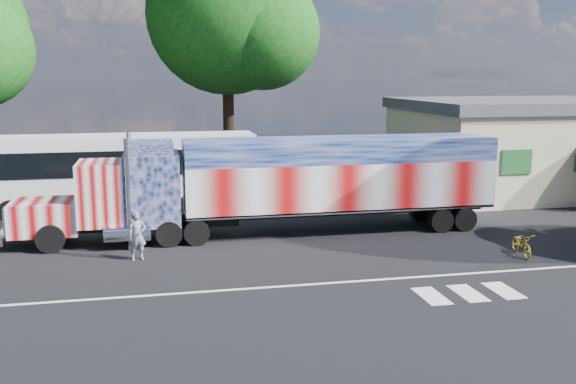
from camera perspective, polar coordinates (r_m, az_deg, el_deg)
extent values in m
plane|color=black|center=(23.57, 1.51, -5.85)|extent=(100.00, 100.00, 0.00)
cube|color=silver|center=(20.80, 3.44, -8.10)|extent=(30.00, 0.15, 0.01)
cube|color=silver|center=(20.12, 12.64, -9.00)|extent=(0.70, 1.60, 0.01)
cube|color=silver|center=(20.63, 15.71, -8.65)|extent=(0.70, 1.60, 0.01)
cube|color=silver|center=(21.19, 18.62, -8.29)|extent=(0.70, 1.60, 0.01)
cube|color=black|center=(26.38, -13.99, -2.86)|extent=(8.74, 0.97, 0.29)
cube|color=#D17A7B|center=(26.59, -20.74, -2.06)|extent=(2.52, 2.14, 1.26)
cube|color=silver|center=(26.83, -23.51, -2.15)|extent=(0.12, 1.84, 1.13)
cube|color=silver|center=(27.00, -23.81, -3.47)|extent=(0.29, 2.43, 0.35)
cube|color=#D17A7B|center=(26.17, -16.24, -0.04)|extent=(1.75, 2.43, 2.43)
cube|color=black|center=(26.17, -18.09, 0.84)|extent=(0.06, 2.04, 0.87)
cube|color=#464F7D|center=(26.07, -12.00, 0.33)|extent=(2.14, 2.43, 2.82)
cube|color=#464F7D|center=(25.84, -12.13, 3.83)|extent=(1.75, 2.33, 0.49)
cylinder|color=silver|center=(27.35, -13.83, 0.73)|extent=(0.19, 0.19, 4.27)
cylinder|color=silver|center=(24.83, -14.01, -0.25)|extent=(0.19, 0.19, 4.27)
cylinder|color=silver|center=(27.62, -13.90, -2.37)|extent=(1.75, 0.64, 0.64)
cylinder|color=silver|center=(25.17, -14.08, -3.62)|extent=(1.75, 0.64, 0.64)
cylinder|color=black|center=(25.66, -20.36, -3.92)|extent=(1.07, 0.34, 1.07)
cylinder|color=black|center=(27.71, -19.73, -2.85)|extent=(1.07, 0.34, 1.07)
cylinder|color=black|center=(25.41, -10.54, -3.64)|extent=(1.01, 0.53, 1.01)
cylinder|color=black|center=(27.40, -10.65, -2.61)|extent=(1.01, 0.53, 1.01)
cylinder|color=black|center=(25.45, -8.13, -3.54)|extent=(1.01, 0.53, 1.01)
cylinder|color=black|center=(27.43, -8.42, -2.53)|extent=(1.01, 0.53, 1.01)
cube|color=black|center=(27.39, 4.57, -1.57)|extent=(12.62, 1.07, 0.29)
cube|color=#DD7F7F|center=(27.18, 4.60, 0.73)|extent=(13.01, 2.52, 1.94)
cube|color=#445694|center=(26.97, 4.65, 3.78)|extent=(13.01, 2.52, 0.97)
cube|color=silver|center=(27.36, 4.57, -1.27)|extent=(13.01, 2.52, 0.12)
cube|color=silver|center=(29.61, 16.83, 2.07)|extent=(0.04, 2.43, 2.82)
cylinder|color=black|center=(28.02, 13.38, -2.43)|extent=(1.01, 0.53, 1.01)
cylinder|color=black|center=(29.83, 11.72, -1.58)|extent=(1.01, 0.53, 1.01)
cylinder|color=black|center=(28.49, 15.32, -2.31)|extent=(1.01, 0.53, 1.01)
cylinder|color=black|center=(30.27, 13.58, -1.48)|extent=(1.01, 0.53, 1.01)
cube|color=white|center=(31.81, -14.65, 1.54)|extent=(12.84, 2.78, 3.74)
cube|color=black|center=(31.72, -14.70, 2.78)|extent=(12.41, 2.85, 1.18)
cube|color=black|center=(32.05, -14.53, -0.91)|extent=(12.84, 2.78, 0.27)
cylinder|color=black|center=(31.35, -23.46, -1.60)|extent=(1.07, 0.32, 1.07)
cylinder|color=black|center=(33.93, -22.58, -0.68)|extent=(1.07, 0.32, 1.07)
cylinder|color=black|center=(30.73, -8.66, -1.07)|extent=(1.07, 0.32, 1.07)
cylinder|color=black|center=(33.35, -8.93, -0.17)|extent=(1.07, 0.32, 1.07)
cylinder|color=black|center=(30.80, -6.87, -1.00)|extent=(1.07, 0.32, 1.07)
cylinder|color=black|center=(33.41, -7.28, -0.11)|extent=(1.07, 0.32, 1.07)
cube|color=#1E5926|center=(33.13, 19.65, 2.54)|extent=(1.60, 0.08, 1.20)
imported|color=slate|center=(23.69, -13.26, -3.80)|extent=(0.73, 0.56, 1.80)
imported|color=gold|center=(25.31, 20.06, -4.34)|extent=(0.82, 1.70, 0.86)
cylinder|color=black|center=(41.13, -5.31, 6.91)|extent=(0.70, 0.70, 8.20)
sphere|color=#185315|center=(41.21, -5.46, 15.47)|extent=(9.90, 9.90, 9.90)
sphere|color=#185315|center=(39.94, -2.27, 13.99)|extent=(6.93, 6.93, 6.93)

